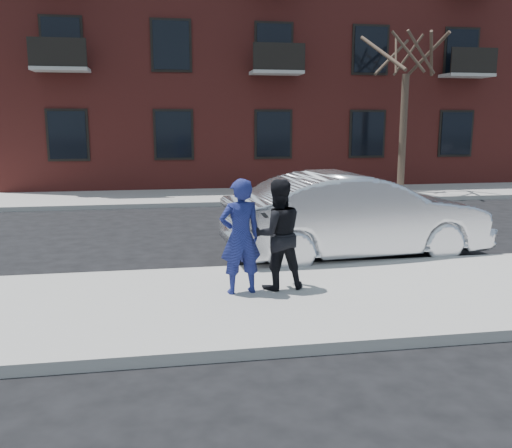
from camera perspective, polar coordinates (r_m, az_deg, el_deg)
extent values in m
plane|color=black|center=(9.15, 17.52, -6.91)|extent=(100.00, 100.00, 0.00)
cube|color=#9B9893|center=(8.91, 18.28, -6.91)|extent=(50.00, 3.50, 0.15)
cube|color=#999691|center=(10.47, 13.71, -4.06)|extent=(50.00, 0.10, 0.15)
cube|color=#9B9893|center=(19.59, 2.51, 3.07)|extent=(50.00, 3.50, 0.15)
cube|color=#999691|center=(17.85, 3.72, 2.30)|extent=(50.00, 0.10, 0.15)
cube|color=maroon|center=(26.64, 3.85, 17.87)|extent=(24.00, 10.00, 12.00)
cube|color=black|center=(20.96, -19.23, 8.82)|extent=(1.30, 0.06, 1.70)
cube|color=black|center=(22.16, 11.66, 9.27)|extent=(1.30, 0.06, 1.70)
cube|color=black|center=(21.12, -19.79, 17.51)|extent=(1.30, 0.06, 1.70)
cube|color=black|center=(22.32, 11.98, 17.50)|extent=(1.30, 0.06, 1.70)
cylinder|color=#34281F|center=(20.61, 15.20, 9.16)|extent=(0.26, 0.26, 4.20)
imported|color=silver|center=(10.90, 10.51, 0.85)|extent=(5.33, 2.29, 1.71)
imported|color=navy|center=(8.03, -1.66, -1.33)|extent=(0.69, 0.50, 1.73)
cube|color=black|center=(8.15, -2.45, 1.74)|extent=(0.09, 0.14, 0.08)
imported|color=black|center=(8.27, 2.27, -1.12)|extent=(0.88, 0.72, 1.69)
cube|color=black|center=(8.34, 0.93, 0.92)|extent=(0.10, 0.15, 0.06)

